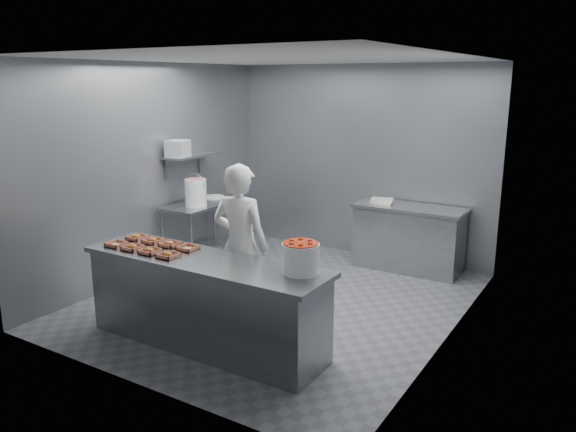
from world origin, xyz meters
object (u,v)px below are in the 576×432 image
object	(u,v)px
service_counter	(205,302)
tray_2	(150,251)
back_counter	(408,238)
prep_table	(204,224)
tray_3	(168,255)
tray_7	(188,248)
tray_5	(153,241)
appliance	(178,149)
tray_0	(117,244)
strawberry_tub	(301,257)
worker	(240,246)
tray_6	(170,244)
tray_1	(133,247)
tray_4	(137,237)
glaze_bucket	(196,192)

from	to	relation	value
service_counter	tray_2	xyz separation A→B (m)	(-0.57, -0.14, 0.47)
back_counter	prep_table	bearing A→B (deg)	-152.99
tray_3	tray_7	world-z (taller)	tray_3
prep_table	tray_3	distance (m)	2.50
tray_2	tray_7	xyz separation A→B (m)	(0.24, 0.29, -0.00)
service_counter	prep_table	bearing A→B (deg)	130.24
back_counter	tray_3	world-z (taller)	tray_3
tray_5	appliance	bearing A→B (deg)	123.36
tray_0	tray_2	xyz separation A→B (m)	(0.48, -0.00, 0.00)
back_counter	strawberry_tub	bearing A→B (deg)	-88.19
service_counter	worker	bearing A→B (deg)	90.34
tray_6	tray_2	bearing A→B (deg)	-90.00
appliance	tray_7	bearing A→B (deg)	-62.94
tray_6	tray_0	bearing A→B (deg)	-149.14
tray_0	back_counter	bearing A→B (deg)	60.17
tray_1	back_counter	bearing A→B (deg)	63.28
tray_6	tray_7	distance (m)	0.24
appliance	tray_0	bearing A→B (deg)	-84.10
tray_7	tray_2	bearing A→B (deg)	-130.45
tray_4	strawberry_tub	bearing A→B (deg)	-0.01
tray_3	strawberry_tub	bearing A→B (deg)	12.12
strawberry_tub	glaze_bucket	bearing A→B (deg)	148.26
prep_table	strawberry_tub	size ratio (longest dim) A/B	3.55
service_counter	tray_3	bearing A→B (deg)	-156.52
glaze_bucket	tray_6	bearing A→B (deg)	-57.43
back_counter	strawberry_tub	size ratio (longest dim) A/B	4.44
service_counter	tray_4	size ratio (longest dim) A/B	13.88
tray_5	tray_6	size ratio (longest dim) A/B	1.00
tray_3	back_counter	bearing A→B (deg)	70.10
back_counter	tray_5	world-z (taller)	tray_5
tray_1	tray_4	size ratio (longest dim) A/B	1.00
tray_6	service_counter	bearing A→B (deg)	-14.09
glaze_bucket	tray_4	bearing A→B (deg)	-71.27
tray_7	glaze_bucket	xyz separation A→B (m)	(-1.27, 1.60, 0.17)
worker	strawberry_tub	world-z (taller)	worker
service_counter	tray_0	world-z (taller)	tray_0
tray_7	glaze_bucket	distance (m)	2.05
tray_3	strawberry_tub	xyz separation A→B (m)	(1.33, 0.28, 0.13)
tray_6	appliance	distance (m)	2.12
tray_0	tray_1	world-z (taller)	tray_1
back_counter	appliance	world-z (taller)	appliance
worker	tray_6	bearing A→B (deg)	33.59
prep_table	tray_5	world-z (taller)	tray_5
tray_4	tray_6	size ratio (longest dim) A/B	1.00
prep_table	tray_3	xyz separation A→B (m)	(1.32, -2.09, 0.33)
prep_table	strawberry_tub	bearing A→B (deg)	-34.32
tray_1	tray_5	xyz separation A→B (m)	(0.00, 0.29, 0.00)
tray_6	appliance	bearing A→B (deg)	129.16
back_counter	glaze_bucket	bearing A→B (deg)	-148.84
tray_0	tray_4	size ratio (longest dim) A/B	1.00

